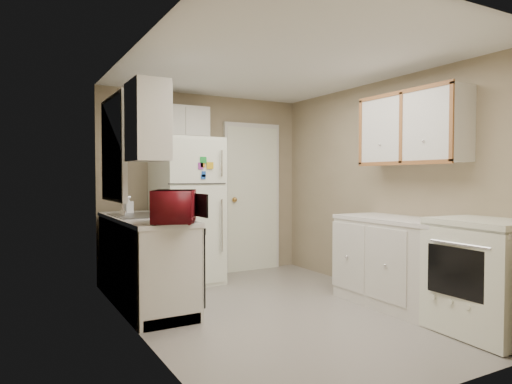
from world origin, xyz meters
TOP-DOWN VIEW (x-y plane):
  - floor at (0.00, 0.00)m, footprint 3.80×3.80m
  - ceiling at (0.00, 0.00)m, footprint 3.80×3.80m
  - wall_left at (-1.40, 0.00)m, footprint 3.80×3.80m
  - wall_right at (1.40, 0.00)m, footprint 3.80×3.80m
  - wall_back at (0.00, 1.90)m, footprint 2.80×2.80m
  - wall_front at (0.00, -1.90)m, footprint 2.80×2.80m
  - left_counter at (-1.10, 0.90)m, footprint 0.60×1.80m
  - dishwasher at (-0.81, 0.30)m, footprint 0.03×0.58m
  - sink at (-1.10, 1.05)m, footprint 0.54×0.74m
  - microwave at (-1.03, 0.16)m, footprint 0.60×0.49m
  - soap_bottle at (-1.14, 1.42)m, footprint 0.12×0.12m
  - window_blinds at (-1.36, 1.05)m, footprint 0.10×0.98m
  - upper_cabinet_left at (-1.25, 0.22)m, footprint 0.30×0.45m
  - refrigerator at (-0.39, 1.56)m, footprint 0.79×0.77m
  - cabinet_over_fridge at (-0.40, 1.75)m, footprint 0.70×0.30m
  - interior_door at (0.70, 1.86)m, footprint 0.86×0.06m
  - right_counter at (1.10, -0.80)m, footprint 0.60×2.00m
  - stove at (1.11, -1.41)m, footprint 0.69×0.83m
  - upper_cabinet_right at (1.25, -0.50)m, footprint 0.30×1.20m

SIDE VIEW (x-z plane):
  - floor at x=0.00m, z-range 0.00..0.00m
  - left_counter at x=-1.10m, z-range 0.00..0.90m
  - right_counter at x=1.10m, z-range 0.00..0.90m
  - stove at x=1.11m, z-range 0.00..0.97m
  - dishwasher at x=-0.81m, z-range 0.13..0.85m
  - sink at x=-1.10m, z-range 0.78..0.94m
  - refrigerator at x=-0.39m, z-range 0.00..1.79m
  - soap_bottle at x=-1.14m, z-range 0.90..1.10m
  - interior_door at x=0.70m, z-range -0.02..2.06m
  - microwave at x=-1.03m, z-range 0.87..1.23m
  - wall_left at x=-1.40m, z-range 1.20..1.20m
  - wall_right at x=1.40m, z-range 1.20..1.20m
  - wall_back at x=0.00m, z-range 1.20..1.20m
  - wall_front at x=0.00m, z-range 1.20..1.20m
  - window_blinds at x=-1.36m, z-range 1.06..2.14m
  - upper_cabinet_left at x=-1.25m, z-range 1.45..2.15m
  - upper_cabinet_right at x=1.25m, z-range 1.45..2.15m
  - cabinet_over_fridge at x=-0.40m, z-range 1.80..2.20m
  - ceiling at x=0.00m, z-range 2.40..2.40m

